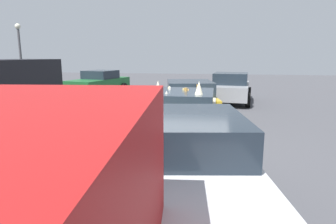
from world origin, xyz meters
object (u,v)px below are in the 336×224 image
Objects in this scene: parked_sedan_row_back_center at (189,99)px; parked_sedan_behind_left at (231,88)px; parked_sedan_near_left at (99,83)px; art_car_decorated at (180,119)px; lot_lamp_post at (20,54)px; parked_sedan_far_left at (186,165)px.

parked_sedan_behind_left is (3.87, -1.70, 0.03)m from parked_sedan_row_back_center.
parked_sedan_near_left is at bearing 36.54° from parked_sedan_row_back_center.
art_car_decorated is 11.44m from lot_lamp_post.
parked_sedan_behind_left is at bearing 164.96° from parked_sedan_far_left.
parked_sedan_near_left is (5.32, 5.86, 0.01)m from parked_sedan_row_back_center.
parked_sedan_near_left is 1.01× the size of parked_sedan_far_left.
parked_sedan_row_back_center is 9.69m from lot_lamp_post.
art_car_decorated is at bearing 179.79° from parked_sedan_far_left.
parked_sedan_far_left is at bearing 174.26° from parked_sedan_row_back_center.
parked_sedan_near_left is 13.81m from parked_sedan_far_left.
art_car_decorated is 1.03× the size of parked_sedan_far_left.
parked_sedan_far_left is (-3.20, -0.52, 0.02)m from art_car_decorated.
parked_sedan_behind_left is at bearing -84.84° from lot_lamp_post.
parked_sedan_near_left is at bearing -161.29° from parked_sedan_far_left.
parked_sedan_row_back_center is 1.03× the size of parked_sedan_behind_left.
art_car_decorated is 1.07× the size of parked_sedan_row_back_center.
lot_lamp_post is (9.74, 9.75, 1.67)m from parked_sedan_far_left.
parked_sedan_behind_left is 7.70m from parked_sedan_near_left.
lot_lamp_post is at bearing -40.36° from parked_sedan_near_left.
lot_lamp_post reaches higher than parked_sedan_near_left.
parked_sedan_behind_left reaches higher than parked_sedan_far_left.
parked_sedan_far_left is 1.13× the size of lot_lamp_post.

